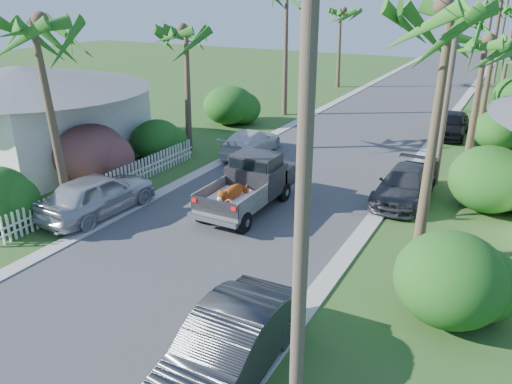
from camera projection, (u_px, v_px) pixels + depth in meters
The scene contains 27 objects.
ground at pixel (140, 296), 13.84m from camera, with size 120.00×120.00×0.00m, color #2E5720.
road at pixel (382, 115), 34.26m from camera, with size 8.00×100.00×0.02m, color #38383A.
curb_left at pixel (323, 108), 36.15m from camera, with size 0.60×100.00×0.06m, color #A5A39E.
curb_right at pixel (448, 122), 32.36m from camera, with size 0.60×100.00×0.06m, color #A5A39E.
pickup_truck at pixel (253, 182), 19.33m from camera, with size 1.98×5.12×2.06m.
parked_car_rn at pixel (227, 348), 10.62m from camera, with size 1.65×4.73×1.56m, color #292B2D.
parked_car_rm at pixel (405, 185), 19.96m from camera, with size 1.85×4.55×1.32m, color #323438.
parked_car_rf at pixel (452, 124), 28.92m from camera, with size 1.71×4.26×1.45m, color black.
parked_car_ln at pixel (98, 194), 18.66m from camera, with size 1.90×4.73×1.61m, color #B9BAC0.
parked_car_lf at pixel (251, 142), 25.72m from camera, with size 1.82×4.48×1.30m, color silver.
palm_l_a at pixel (37, 22), 16.46m from camera, with size 4.40×4.40×8.20m.
palm_l_b at pixel (185, 30), 24.37m from camera, with size 4.40×4.40×7.40m.
palm_l_d at pixel (341, 11), 42.10m from camera, with size 4.40×4.40×7.70m.
palm_r_a at pixel (451, 9), 13.21m from camera, with size 4.40×4.40×8.70m.
palm_r_b at pixel (487, 41), 20.97m from camera, with size 4.40×4.40×7.20m.
shrub_l_b at pixel (90, 154), 21.71m from camera, with size 3.00×3.30×2.60m, color #A9184A.
shrub_l_c at pixel (157, 140), 24.91m from camera, with size 2.40×2.64×2.00m, color #1A4E16.
shrub_l_d at pixel (229, 105), 31.63m from camera, with size 3.20×3.52×2.40m, color #1A4E16.
shrub_r_a at pixel (451, 279), 12.51m from camera, with size 2.80×3.08×2.30m, color #1A4E16.
shrub_r_b at pixel (489, 179), 18.92m from camera, with size 3.00×3.30×2.50m, color #1A4E16.
shrub_r_c at pixel (498, 130), 26.48m from camera, with size 2.60×2.86×2.10m, color #1A4E16.
picket_fence at pixel (115, 182), 20.80m from camera, with size 0.10×11.00×1.00m, color white.
house_left at pixel (26, 118), 24.52m from camera, with size 9.00×8.00×4.60m.
utility_pole_a at pixel (303, 208), 8.03m from camera, with size 1.60×0.26×9.00m.
utility_pole_b at pixel (450, 78), 20.28m from camera, with size 1.60×0.26×9.00m.
utility_pole_c at pixel (486, 46), 32.54m from camera, with size 1.60×0.26×9.00m.
utility_pole_d at pixel (502, 32), 44.79m from camera, with size 1.60×0.26×9.00m.
Camera 1 is at (8.44, -8.84, 7.81)m, focal length 35.00 mm.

